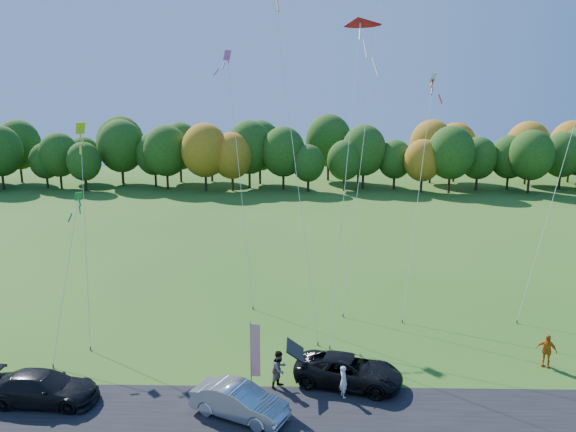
{
  "coord_description": "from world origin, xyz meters",
  "views": [
    {
      "loc": [
        0.66,
        -25.93,
        14.13
      ],
      "look_at": [
        0.0,
        6.0,
        7.0
      ],
      "focal_mm": 35.0,
      "sensor_mm": 36.0,
      "label": 1
    }
  ],
  "objects_px": {
    "silver_sedan": "(239,401)",
    "person_east": "(546,350)",
    "black_suv": "(349,371)",
    "feather_flag": "(254,350)"
  },
  "relations": [
    {
      "from": "black_suv",
      "to": "silver_sedan",
      "type": "height_order",
      "value": "black_suv"
    },
    {
      "from": "feather_flag",
      "to": "silver_sedan",
      "type": "bearing_deg",
      "value": -103.44
    },
    {
      "from": "black_suv",
      "to": "silver_sedan",
      "type": "xyz_separation_m",
      "value": [
        -5.07,
        -2.87,
        -0.0
      ]
    },
    {
      "from": "black_suv",
      "to": "person_east",
      "type": "bearing_deg",
      "value": -62.92
    },
    {
      "from": "feather_flag",
      "to": "black_suv",
      "type": "bearing_deg",
      "value": 9.32
    },
    {
      "from": "black_suv",
      "to": "person_east",
      "type": "height_order",
      "value": "person_east"
    },
    {
      "from": "black_suv",
      "to": "feather_flag",
      "type": "distance_m",
      "value": 4.84
    },
    {
      "from": "silver_sedan",
      "to": "person_east",
      "type": "bearing_deg",
      "value": -46.89
    },
    {
      "from": "person_east",
      "to": "feather_flag",
      "type": "distance_m",
      "value": 15.39
    },
    {
      "from": "black_suv",
      "to": "feather_flag",
      "type": "height_order",
      "value": "feather_flag"
    }
  ]
}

